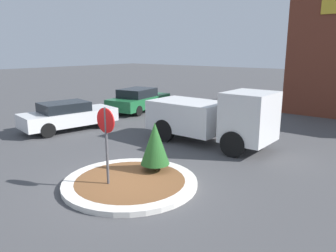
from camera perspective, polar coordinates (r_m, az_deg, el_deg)
name	(u,v)px	position (r m, az deg, el deg)	size (l,w,h in m)	color
ground_plane	(130,185)	(9.67, -6.57, -10.12)	(120.00, 120.00, 0.00)	#474749
traffic_island	(130,182)	(9.64, -6.58, -9.72)	(3.87, 3.87, 0.15)	silver
stop_sign	(106,133)	(9.00, -10.73, -1.25)	(0.69, 0.07, 2.32)	#4C4C51
island_shrub	(155,143)	(10.02, -2.28, -3.05)	(0.90, 0.90, 1.52)	brown
utility_truck	(212,117)	(13.37, 7.75, 1.57)	(5.20, 2.10, 2.29)	silver
parked_sedan_green	(139,100)	(20.75, -5.08, 4.58)	(2.62, 4.81, 1.44)	#1E6638
parked_sedan_white	(68,115)	(16.51, -17.00, 1.78)	(2.52, 4.71, 1.37)	silver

